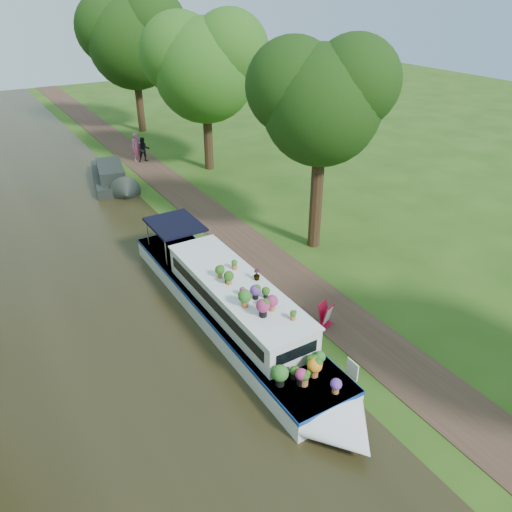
# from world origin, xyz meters

# --- Properties ---
(ground) EXTENTS (100.00, 100.00, 0.00)m
(ground) POSITION_xyz_m (0.00, 0.00, 0.00)
(ground) COLOR #2A4D13
(ground) RESTS_ON ground
(canal_water) EXTENTS (10.00, 100.00, 0.02)m
(canal_water) POSITION_xyz_m (-6.00, 0.00, 0.01)
(canal_water) COLOR black
(canal_water) RESTS_ON ground
(towpath) EXTENTS (2.20, 100.00, 0.03)m
(towpath) POSITION_xyz_m (1.20, 0.00, 0.01)
(towpath) COLOR #452D20
(towpath) RESTS_ON ground
(plant_boat) EXTENTS (2.29, 13.52, 2.26)m
(plant_boat) POSITION_xyz_m (-2.25, -0.67, 0.85)
(plant_boat) COLOR white
(plant_boat) RESTS_ON canal_water
(tree_near_overhang) EXTENTS (5.52, 5.28, 8.99)m
(tree_near_overhang) POSITION_xyz_m (3.79, 3.06, 6.60)
(tree_near_overhang) COLOR black
(tree_near_overhang) RESTS_ON ground
(tree_near_mid) EXTENTS (6.90, 6.60, 9.40)m
(tree_near_mid) POSITION_xyz_m (4.48, 15.08, 6.44)
(tree_near_mid) COLOR black
(tree_near_mid) RESTS_ON ground
(tree_near_far) EXTENTS (7.59, 7.26, 10.30)m
(tree_near_far) POSITION_xyz_m (3.98, 26.09, 7.05)
(tree_near_far) COLOR black
(tree_near_far) RESTS_ON ground
(second_boat) EXTENTS (2.84, 6.48, 1.20)m
(second_boat) POSITION_xyz_m (-1.75, 15.43, 0.49)
(second_boat) COLOR black
(second_boat) RESTS_ON canal_water
(sandwich_board) EXTENTS (0.60, 0.62, 0.87)m
(sandwich_board) POSITION_xyz_m (0.45, -2.13, 0.42)
(sandwich_board) COLOR #B80D2E
(sandwich_board) RESTS_ON towpath
(pedestrian_pink) EXTENTS (0.71, 0.48, 1.88)m
(pedestrian_pink) POSITION_xyz_m (1.06, 18.73, 0.97)
(pedestrian_pink) COLOR pink
(pedestrian_pink) RESTS_ON towpath
(pedestrian_dark) EXTENTS (0.89, 0.75, 1.63)m
(pedestrian_dark) POSITION_xyz_m (1.40, 18.40, 0.85)
(pedestrian_dark) COLOR black
(pedestrian_dark) RESTS_ON towpath
(verge_plant) EXTENTS (0.42, 0.37, 0.44)m
(verge_plant) POSITION_xyz_m (-0.18, -1.95, 0.22)
(verge_plant) COLOR #216C20
(verge_plant) RESTS_ON ground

